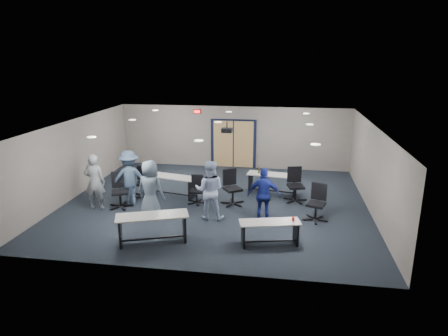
% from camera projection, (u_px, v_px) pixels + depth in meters
% --- Properties ---
extents(floor, '(10.00, 10.00, 0.00)m').
position_uv_depth(floor, '(216.00, 202.00, 13.55)').
color(floor, black).
rests_on(floor, ground).
extents(back_wall, '(10.00, 0.04, 2.70)m').
position_uv_depth(back_wall, '(234.00, 137.00, 17.46)').
color(back_wall, gray).
rests_on(back_wall, floor).
extents(front_wall, '(10.00, 0.04, 2.70)m').
position_uv_depth(front_wall, '(181.00, 217.00, 8.91)').
color(front_wall, gray).
rests_on(front_wall, floor).
extents(left_wall, '(0.04, 9.00, 2.70)m').
position_uv_depth(left_wall, '(75.00, 158.00, 13.92)').
color(left_wall, gray).
rests_on(left_wall, floor).
extents(right_wall, '(0.04, 9.00, 2.70)m').
position_uv_depth(right_wall, '(373.00, 171.00, 12.44)').
color(right_wall, gray).
rests_on(right_wall, floor).
extents(ceiling, '(10.00, 9.00, 0.04)m').
position_uv_depth(ceiling, '(215.00, 124.00, 12.81)').
color(ceiling, white).
rests_on(ceiling, back_wall).
extents(double_door, '(2.00, 0.07, 2.20)m').
position_uv_depth(double_door, '(233.00, 144.00, 17.51)').
color(double_door, black).
rests_on(double_door, back_wall).
extents(exit_sign, '(0.32, 0.07, 0.18)m').
position_uv_depth(exit_sign, '(197.00, 112.00, 17.34)').
color(exit_sign, black).
rests_on(exit_sign, back_wall).
extents(ceiling_projector, '(0.35, 0.32, 0.37)m').
position_uv_depth(ceiling_projector, '(227.00, 130.00, 13.32)').
color(ceiling_projector, black).
rests_on(ceiling_projector, ceiling).
extents(ceiling_can_lights, '(6.24, 5.74, 0.02)m').
position_uv_depth(ceiling_can_lights, '(217.00, 123.00, 13.06)').
color(ceiling_can_lights, silver).
rests_on(ceiling_can_lights, ceiling).
extents(table_front_left, '(1.99, 1.24, 0.77)m').
position_uv_depth(table_front_left, '(153.00, 224.00, 10.57)').
color(table_front_left, '#BAB6AF').
rests_on(table_front_left, floor).
extents(table_front_right, '(1.67, 0.89, 0.75)m').
position_uv_depth(table_front_right, '(270.00, 229.00, 10.46)').
color(table_front_right, '#BAB6AF').
rests_on(table_front_right, floor).
extents(table_back_left, '(1.88, 0.98, 0.73)m').
position_uv_depth(table_back_left, '(172.00, 182.00, 14.06)').
color(table_back_left, '#BAB6AF').
rests_on(table_back_left, floor).
extents(table_back_right, '(1.85, 0.82, 1.00)m').
position_uv_depth(table_back_right, '(272.00, 180.00, 14.31)').
color(table_back_right, '#BAB6AF').
rests_on(table_back_right, floor).
extents(chair_back_a, '(0.84, 0.84, 1.06)m').
position_uv_depth(chair_back_a, '(144.00, 182.00, 14.01)').
color(chair_back_a, black).
rests_on(chair_back_a, floor).
extents(chair_back_b, '(0.64, 0.64, 0.95)m').
position_uv_depth(chair_back_b, '(197.00, 190.00, 13.35)').
color(chair_back_b, black).
rests_on(chair_back_b, floor).
extents(chair_back_c, '(1.02, 1.02, 1.17)m').
position_uv_depth(chair_back_c, '(233.00, 188.00, 13.23)').
color(chair_back_c, black).
rests_on(chair_back_c, floor).
extents(chair_back_d, '(0.89, 0.89, 1.17)m').
position_uv_depth(chair_back_d, '(296.00, 185.00, 13.51)').
color(chair_back_d, black).
rests_on(chair_back_d, floor).
extents(chair_loose_left, '(0.96, 0.96, 1.17)m').
position_uv_depth(chair_loose_left, '(120.00, 191.00, 12.96)').
color(chair_loose_left, black).
rests_on(chair_loose_left, floor).
extents(chair_loose_right, '(0.90, 0.90, 1.12)m').
position_uv_depth(chair_loose_right, '(316.00, 203.00, 11.94)').
color(chair_loose_right, black).
rests_on(chair_loose_right, floor).
extents(person_gray, '(0.70, 0.49, 1.83)m').
position_uv_depth(person_gray, '(95.00, 182.00, 12.76)').
color(person_gray, gray).
rests_on(person_gray, floor).
extents(person_plaid, '(0.98, 0.74, 1.80)m').
position_uv_depth(person_plaid, '(151.00, 189.00, 12.10)').
color(person_plaid, slate).
rests_on(person_plaid, floor).
extents(person_lightblue, '(0.91, 0.72, 1.83)m').
position_uv_depth(person_lightblue, '(210.00, 190.00, 11.99)').
color(person_lightblue, '#ADC0E5').
rests_on(person_lightblue, floor).
extents(person_navy, '(0.98, 0.42, 1.67)m').
position_uv_depth(person_navy, '(264.00, 195.00, 11.82)').
color(person_navy, navy).
rests_on(person_navy, floor).
extents(person_back, '(1.35, 1.08, 1.83)m').
position_uv_depth(person_back, '(129.00, 178.00, 13.21)').
color(person_back, '#3F5571').
rests_on(person_back, floor).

